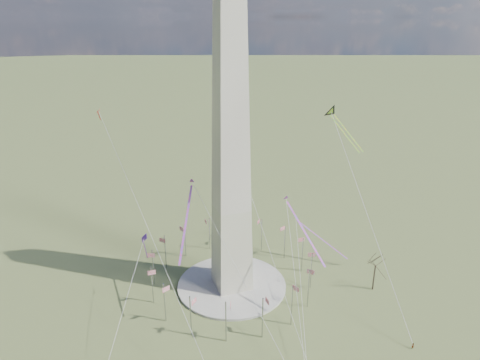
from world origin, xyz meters
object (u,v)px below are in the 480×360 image
object	(u,v)px
washington_monument	(231,148)
tree_near	(376,264)
kite_delta_black	(333,114)
person_east	(413,346)

from	to	relation	value
washington_monument	tree_near	distance (m)	60.11
washington_monument	kite_delta_black	size ratio (longest dim) A/B	5.89
person_east	kite_delta_black	distance (m)	76.40
washington_monument	person_east	size ratio (longest dim) A/B	54.03
tree_near	kite_delta_black	size ratio (longest dim) A/B	0.81
tree_near	person_east	xyz separation A→B (m)	(-6.48, -26.36, -8.90)
tree_near	kite_delta_black	bearing A→B (deg)	92.41
tree_near	person_east	distance (m)	28.57
person_east	kite_delta_black	size ratio (longest dim) A/B	0.11
washington_monument	tree_near	world-z (taller)	washington_monument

